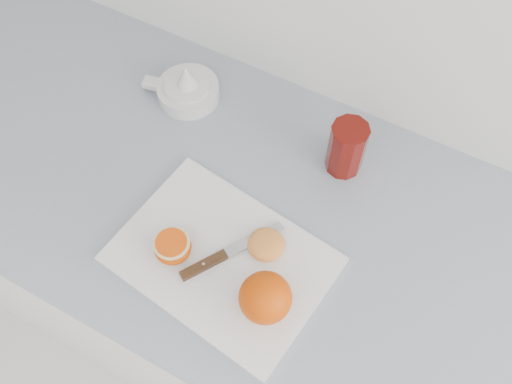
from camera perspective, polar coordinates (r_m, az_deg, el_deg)
counter at (r=1.45m, az=-0.93°, el=-9.64°), size 2.60×0.64×0.89m
cutting_board at (r=0.99m, az=-3.43°, el=-6.74°), size 0.39×0.30×0.01m
whole_orange at (r=0.91m, az=0.94°, el=-10.53°), size 0.09×0.09×0.09m
half_orange at (r=0.98m, az=-8.34°, el=-5.47°), size 0.06×0.06×0.04m
squeezed_shell at (r=0.98m, az=1.03°, el=-5.26°), size 0.07×0.07×0.03m
paring_knife at (r=0.98m, az=-4.34°, el=-6.85°), size 0.12×0.18×0.01m
citrus_juicer at (r=1.18m, az=-6.88°, el=10.21°), size 0.16×0.13×0.08m
red_tumbler at (r=1.06m, az=9.02°, el=4.23°), size 0.07×0.07×0.11m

